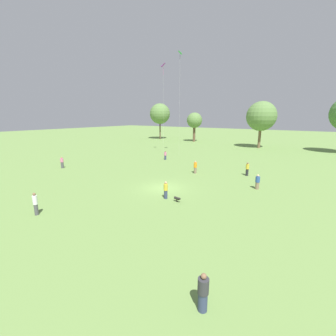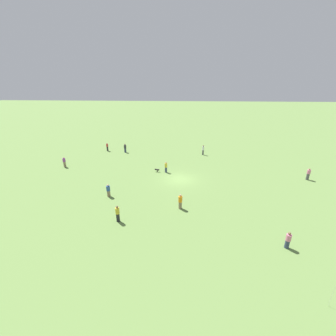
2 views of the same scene
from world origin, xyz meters
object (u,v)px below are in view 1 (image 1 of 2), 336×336
Objects in this scene: person_5 at (195,167)px; person_9 at (203,293)px; person_4 at (247,169)px; person_8 at (165,155)px; person_2 at (35,204)px; dog_0 at (177,199)px; kite_4 at (180,60)px; person_6 at (62,163)px; person_0 at (166,190)px; person_3 at (257,182)px; kite_0 at (163,70)px.

person_5 reaches higher than person_9.
person_8 is at bearing -163.99° from person_4.
person_2 is 11.95m from dog_0.
kite_4 is (-16.01, 8.33, 17.08)m from person_4.
person_8 is at bearing -92.44° from person_5.
person_6 is (-14.14, 10.60, -0.10)m from person_2.
person_0 is 10.44m from person_3.
person_2 reaches higher than person_3.
kite_4 is (-18.56, 13.45, 17.18)m from person_3.
kite_4 is 26.69× the size of dog_0.
person_9 is 0.09× the size of kite_4.
dog_0 is at bearing 164.83° from person_8.
person_6 is (-27.24, -6.54, 0.06)m from person_3.
person_2 reaches higher than dog_0.
kite_4 reaches higher than kite_0.
kite_4 is at bearing 64.25° from person_6.
person_8 is 0.09× the size of kite_0.
person_0 is 0.98× the size of person_5.
person_0 is 0.91× the size of person_2.
person_3 is 9.18m from person_5.
person_8 is at bearing -132.05° from dog_0.
kite_0 is (-19.65, 8.01, 15.76)m from person_4.
kite_4 reaches higher than person_6.
kite_0 is 3.89m from kite_4.
person_4 is (-2.55, 5.12, 0.10)m from person_3.
person_6 is at bearing 94.48° from person_8.
kite_4 reaches higher than person_3.
person_8 is (-18.16, 8.10, -0.02)m from person_3.
person_0 is at bearing -141.95° from kite_4.
kite_0 is 31.82m from dog_0.
person_0 is at bearing -69.50° from person_2.
person_3 is at bearing 105.28° from person_5.
kite_0 is at bearing -16.99° from person_2.
person_3 is at bearing -161.99° from person_0.
person_4 is (10.56, 22.25, -0.06)m from person_2.
person_3 is 0.94× the size of person_5.
kite_4 reaches higher than person_8.
person_4 reaches higher than person_0.
person_6 is 27.72m from kite_4.
person_6 reaches higher than person_0.
person_9 is at bearing -126.14° from person_2.
person_5 is at bearing 23.40° from person_6.
person_0 is at bearing 91.12° from person_9.
person_4 is at bearing -108.48° from kite_4.
kite_4 is (-20.69, 31.23, 17.13)m from person_9.
person_5 is at bearing -151.05° from dog_0.
person_6 is 17.23m from person_8.
person_4 is 24.85m from kite_4.
person_2 is at bearing 33.51° from kite_0.
person_3 is 28.64m from kite_4.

